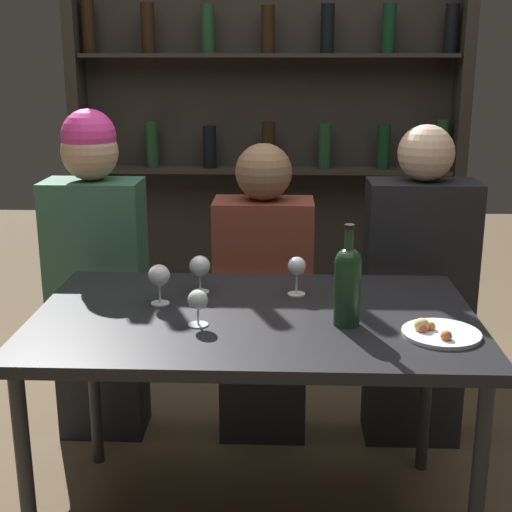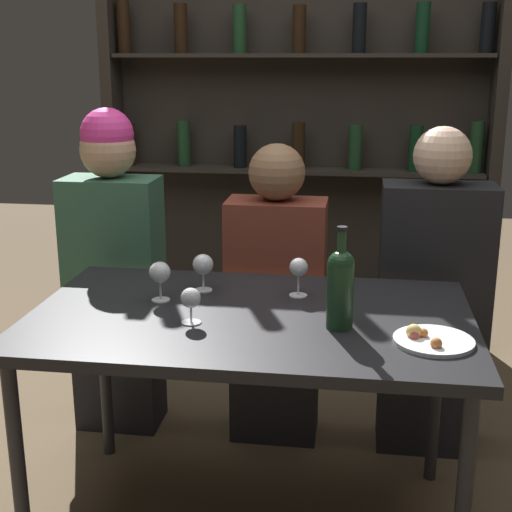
{
  "view_description": "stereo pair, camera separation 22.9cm",
  "coord_description": "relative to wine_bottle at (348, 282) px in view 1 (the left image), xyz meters",
  "views": [
    {
      "loc": [
        0.09,
        -2.08,
        1.52
      ],
      "look_at": [
        0.0,
        0.13,
        0.9
      ],
      "focal_mm": 50.0,
      "sensor_mm": 36.0,
      "label": 1
    },
    {
      "loc": [
        0.31,
        -2.05,
        1.52
      ],
      "look_at": [
        0.0,
        0.13,
        0.9
      ],
      "focal_mm": 50.0,
      "sensor_mm": 36.0,
      "label": 2
    }
  ],
  "objects": [
    {
      "name": "wine_glass_3",
      "position": [
        -0.58,
        0.16,
        -0.04
      ],
      "size": [
        0.07,
        0.07,
        0.13
      ],
      "color": "silver",
      "rests_on": "dining_table"
    },
    {
      "name": "dining_table",
      "position": [
        -0.28,
        0.08,
        -0.19
      ],
      "size": [
        1.37,
        0.84,
        0.75
      ],
      "color": "black",
      "rests_on": "ground_plane"
    },
    {
      "name": "wine_glass_2",
      "position": [
        -0.44,
        -0.03,
        -0.06
      ],
      "size": [
        0.06,
        0.06,
        0.11
      ],
      "color": "silver",
      "rests_on": "dining_table"
    },
    {
      "name": "wine_glass_1",
      "position": [
        -0.47,
        0.28,
        -0.04
      ],
      "size": [
        0.07,
        0.07,
        0.13
      ],
      "color": "silver",
      "rests_on": "dining_table"
    },
    {
      "name": "food_plate_0",
      "position": [
        0.26,
        -0.08,
        -0.12
      ],
      "size": [
        0.22,
        0.22,
        0.05
      ],
      "color": "white",
      "rests_on": "dining_table"
    },
    {
      "name": "wine_glass_0",
      "position": [
        -0.14,
        0.27,
        -0.04
      ],
      "size": [
        0.06,
        0.06,
        0.13
      ],
      "color": "silver",
      "rests_on": "dining_table"
    },
    {
      "name": "seated_person_right",
      "position": [
        0.34,
        0.69,
        -0.28
      ],
      "size": [
        0.42,
        0.22,
        1.28
      ],
      "color": "#26262B",
      "rests_on": "ground_plane"
    },
    {
      "name": "wine_rack_wall",
      "position": [
        -0.28,
        1.76,
        0.35
      ],
      "size": [
        2.02,
        0.21,
        2.37
      ],
      "color": "#28231E",
      "rests_on": "ground_plane"
    },
    {
      "name": "seated_person_center",
      "position": [
        -0.27,
        0.69,
        -0.31
      ],
      "size": [
        0.39,
        0.22,
        1.21
      ],
      "color": "#26262B",
      "rests_on": "ground_plane"
    },
    {
      "name": "seated_person_left",
      "position": [
        -0.93,
        0.69,
        -0.22
      ],
      "size": [
        0.38,
        0.22,
        1.33
      ],
      "color": "#26262B",
      "rests_on": "ground_plane"
    },
    {
      "name": "wine_bottle",
      "position": [
        0.0,
        0.0,
        0.0
      ],
      "size": [
        0.08,
        0.08,
        0.3
      ],
      "color": "#19381E",
      "rests_on": "dining_table"
    }
  ]
}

